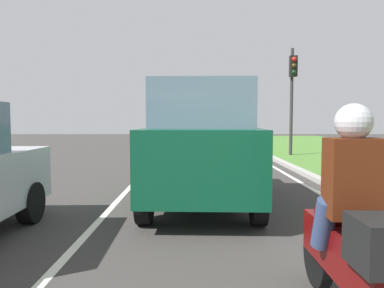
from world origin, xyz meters
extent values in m
plane|color=#383533|center=(0.00, 14.00, 0.00)|extent=(60.00, 60.00, 0.00)
cube|color=silver|center=(-0.70, 14.00, 0.00)|extent=(0.12, 32.00, 0.01)
cube|color=silver|center=(3.60, 14.00, 0.00)|extent=(0.12, 32.00, 0.01)
cube|color=#9E9B93|center=(4.10, 14.00, 0.06)|extent=(0.24, 48.00, 0.12)
cube|color=#0C472D|center=(0.98, 9.23, 0.93)|extent=(2.05, 4.56, 1.10)
cube|color=slate|center=(0.98, 9.08, 1.88)|extent=(1.79, 2.75, 0.80)
cylinder|color=black|center=(0.16, 10.78, 0.38)|extent=(0.24, 0.77, 0.76)
cylinder|color=black|center=(1.90, 10.73, 0.38)|extent=(0.24, 0.77, 0.76)
cylinder|color=black|center=(0.06, 7.73, 0.38)|extent=(0.24, 0.77, 0.76)
cylinder|color=black|center=(1.80, 7.67, 0.38)|extent=(0.24, 0.77, 0.76)
cylinder|color=black|center=(-1.74, 7.80, 0.32)|extent=(0.23, 0.64, 0.64)
cube|color=#590A0A|center=(2.00, 4.90, 0.58)|extent=(0.29, 1.40, 0.36)
ellipsoid|color=#590A0A|center=(2.00, 5.25, 0.80)|extent=(0.28, 0.50, 0.24)
cylinder|color=black|center=(2.01, 5.60, 0.30)|extent=(0.11, 0.60, 0.60)
cube|color=#4C1E0C|center=(2.00, 4.85, 1.18)|extent=(0.40, 0.26, 0.60)
sphere|color=#B2B2B7|center=(2.00, 4.88, 1.60)|extent=(0.28, 0.28, 0.28)
cylinder|color=navy|center=(1.83, 4.98, 0.80)|extent=(0.16, 0.30, 0.45)
cylinder|color=navy|center=(2.17, 4.97, 0.80)|extent=(0.16, 0.30, 0.45)
cylinder|color=#2D2D2D|center=(5.19, 18.40, 2.38)|extent=(0.14, 0.14, 4.75)
cube|color=black|center=(5.19, 18.20, 3.95)|extent=(0.32, 0.24, 0.90)
sphere|color=red|center=(5.19, 18.07, 4.23)|extent=(0.20, 0.20, 0.20)
sphere|color=#382B0C|center=(5.19, 18.07, 3.95)|extent=(0.20, 0.20, 0.20)
sphere|color=black|center=(5.19, 18.07, 3.67)|extent=(0.20, 0.20, 0.20)
camera|label=1|loc=(0.79, 2.14, 1.61)|focal=34.25mm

